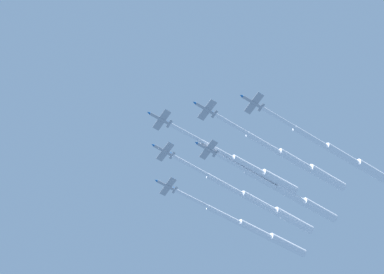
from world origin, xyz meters
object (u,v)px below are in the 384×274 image
jet_starboard_mid (346,157)px  jet_port_outer (259,232)px  jet_lead (251,167)px  jet_port_inner (298,162)px  jet_starboard_inner (263,205)px  jet_port_mid (293,196)px

jet_starboard_mid → jet_port_outer: 52.22m
jet_lead → jet_port_outer: jet_lead is taller
jet_port_inner → jet_starboard_inner: (-16.63, -21.57, 1.40)m
jet_port_mid → jet_starboard_mid: (9.65, 25.01, 0.62)m
jet_starboard_inner → jet_port_outer: jet_starboard_inner is taller
jet_lead → jet_port_inner: jet_port_inner is taller
jet_port_inner → jet_port_outer: (-28.85, -29.04, -0.36)m
jet_port_mid → jet_port_outer: jet_port_outer is taller
jet_port_outer → jet_port_mid: bearing=54.3°
jet_starboard_inner → jet_port_inner: bearing=52.4°
jet_lead → jet_starboard_inner: jet_starboard_inner is taller
jet_port_inner → jet_port_mid: size_ratio=1.03×
jet_port_outer → jet_starboard_mid: bearing=61.7°
jet_starboard_mid → jet_lead: bearing=-73.5°
jet_lead → jet_starboard_inner: 23.07m
jet_port_mid → jet_starboard_mid: jet_starboard_mid is taller
jet_starboard_mid → jet_port_outer: jet_port_outer is taller
jet_port_outer → jet_port_inner: bearing=45.2°
jet_port_inner → jet_lead: bearing=-70.7°
jet_port_inner → jet_starboard_mid: size_ratio=0.99×
jet_port_inner → jet_port_mid: jet_port_inner is taller
jet_lead → jet_port_outer: bearing=-160.7°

